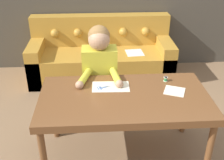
{
  "coord_description": "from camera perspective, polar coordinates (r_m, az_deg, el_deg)",
  "views": [
    {
      "loc": [
        -0.27,
        -2.19,
        2.09
      ],
      "look_at": [
        -0.13,
        0.11,
        0.83
      ],
      "focal_mm": 45.0,
      "sensor_mm": 36.0,
      "label": 1
    }
  ],
  "objects": [
    {
      "name": "ground_plane",
      "position": [
        3.03,
        2.64,
        -14.88
      ],
      "size": [
        16.0,
        16.0,
        0.0
      ],
      "primitive_type": "plane",
      "color": "#846647"
    },
    {
      "name": "dining_table",
      "position": [
        2.61,
        2.53,
        -4.51
      ],
      "size": [
        1.57,
        0.84,
        0.73
      ],
      "color": "brown",
      "rests_on": "ground_plane"
    },
    {
      "name": "couch",
      "position": [
        4.37,
        -2.18,
        4.77
      ],
      "size": [
        2.13,
        0.82,
        0.91
      ],
      "color": "#B7842D",
      "rests_on": "ground_plane"
    },
    {
      "name": "person",
      "position": [
        3.09,
        -2.48,
        0.56
      ],
      "size": [
        0.46,
        0.59,
        1.22
      ],
      "color": "#33281E",
      "rests_on": "ground_plane"
    },
    {
      "name": "pattern_paper_main",
      "position": [
        2.71,
        -0.27,
        -1.36
      ],
      "size": [
        0.36,
        0.22,
        0.0
      ],
      "color": "beige",
      "rests_on": "dining_table"
    },
    {
      "name": "pattern_paper_offcut",
      "position": [
        2.71,
        12.58,
        -2.2
      ],
      "size": [
        0.24,
        0.23,
        0.0
      ],
      "color": "beige",
      "rests_on": "dining_table"
    },
    {
      "name": "scissors",
      "position": [
        2.7,
        -1.44,
        -1.49
      ],
      "size": [
        0.24,
        0.12,
        0.01
      ],
      "color": "silver",
      "rests_on": "dining_table"
    },
    {
      "name": "thread_spool",
      "position": [
        2.86,
        10.85,
        0.18
      ],
      "size": [
        0.04,
        0.04,
        0.05
      ],
      "color": "#338C4C",
      "rests_on": "dining_table"
    }
  ]
}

